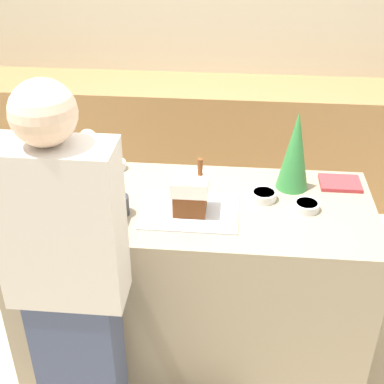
% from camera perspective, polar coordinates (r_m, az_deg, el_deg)
% --- Properties ---
extents(ground_plane, '(12.00, 12.00, 0.00)m').
position_cam_1_polar(ground_plane, '(3.20, -0.02, -15.65)').
color(ground_plane, '#C6B28E').
extents(wall_back, '(8.00, 0.05, 2.60)m').
position_cam_1_polar(wall_back, '(4.41, 2.63, 17.49)').
color(wall_back, beige).
rests_on(wall_back, ground_plane).
extents(back_cabinet_block, '(6.00, 0.60, 0.91)m').
position_cam_1_polar(back_cabinet_block, '(4.38, 2.14, 5.69)').
color(back_cabinet_block, '#9E7547').
rests_on(back_cabinet_block, ground_plane).
extents(kitchen_island, '(1.77, 0.77, 0.95)m').
position_cam_1_polar(kitchen_island, '(2.88, -0.02, -9.15)').
color(kitchen_island, gray).
rests_on(kitchen_island, ground_plane).
extents(baking_tray, '(0.45, 0.34, 0.01)m').
position_cam_1_polar(baking_tray, '(2.52, -0.15, -2.09)').
color(baking_tray, silver).
rests_on(baking_tray, kitchen_island).
extents(gingerbread_house, '(0.17, 0.16, 0.26)m').
position_cam_1_polar(gingerbread_house, '(2.47, -0.15, -0.11)').
color(gingerbread_house, brown).
rests_on(gingerbread_house, baking_tray).
extents(decorative_tree, '(0.16, 0.16, 0.41)m').
position_cam_1_polar(decorative_tree, '(2.67, 10.96, 4.35)').
color(decorative_tree, '#33843D').
rests_on(decorative_tree, kitchen_island).
extents(candy_bowl_near_tray_right, '(0.13, 0.13, 0.04)m').
position_cam_1_polar(candy_bowl_near_tray_right, '(2.79, -10.97, 1.25)').
color(candy_bowl_near_tray_right, white).
rests_on(candy_bowl_near_tray_right, kitchen_island).
extents(candy_bowl_front_corner, '(0.09, 0.09, 0.04)m').
position_cam_1_polar(candy_bowl_front_corner, '(2.91, -8.00, 2.91)').
color(candy_bowl_front_corner, silver).
rests_on(candy_bowl_front_corner, kitchen_island).
extents(candy_bowl_far_right, '(0.13, 0.13, 0.04)m').
position_cam_1_polar(candy_bowl_far_right, '(2.63, 7.66, -0.33)').
color(candy_bowl_far_right, silver).
rests_on(candy_bowl_far_right, kitchen_island).
extents(candy_bowl_behind_tray, '(0.12, 0.12, 0.04)m').
position_cam_1_polar(candy_bowl_behind_tray, '(2.59, 12.13, -1.43)').
color(candy_bowl_behind_tray, silver).
rests_on(candy_bowl_behind_tray, kitchen_island).
extents(cookbook, '(0.21, 0.16, 0.02)m').
position_cam_1_polar(cookbook, '(2.84, 15.51, 0.92)').
color(cookbook, '#B23338').
rests_on(cookbook, kitchen_island).
extents(mug, '(0.10, 0.10, 0.09)m').
position_cam_1_polar(mug, '(2.51, -7.80, -1.41)').
color(mug, '#2D2D33').
rests_on(mug, kitchen_island).
extents(person, '(0.46, 0.58, 1.76)m').
position_cam_1_polar(person, '(2.23, -12.91, -9.48)').
color(person, '#424C6B').
rests_on(person, ground_plane).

